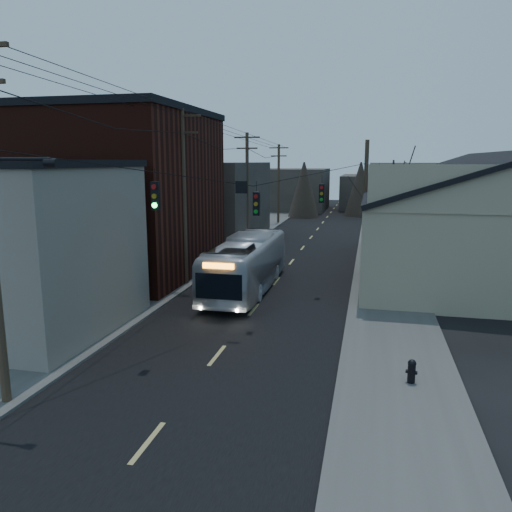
{
  "coord_description": "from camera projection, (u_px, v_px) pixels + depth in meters",
  "views": [
    {
      "loc": [
        5.34,
        -8.8,
        7.16
      ],
      "look_at": [
        0.49,
        12.39,
        3.0
      ],
      "focal_mm": 35.0,
      "sensor_mm": 36.0,
      "label": 1
    }
  ],
  "objects": [
    {
      "name": "ground",
      "position": [
        109.0,
        492.0,
        10.94
      ],
      "size": [
        160.0,
        160.0,
        0.0
      ],
      "primitive_type": "plane",
      "color": "black",
      "rests_on": "ground"
    },
    {
      "name": "road_surface",
      "position": [
        299.0,
        252.0,
        39.66
      ],
      "size": [
        9.0,
        110.0,
        0.02
      ],
      "primitive_type": "cube",
      "color": "black",
      "rests_on": "ground"
    },
    {
      "name": "sidewalk_left",
      "position": [
        221.0,
        248.0,
        41.08
      ],
      "size": [
        4.0,
        110.0,
        0.12
      ],
      "primitive_type": "cube",
      "color": "#474744",
      "rests_on": "ground"
    },
    {
      "name": "sidewalk_right",
      "position": [
        383.0,
        255.0,
        38.23
      ],
      "size": [
        4.0,
        110.0,
        0.12
      ],
      "primitive_type": "cube",
      "color": "#474744",
      "rests_on": "ground"
    },
    {
      "name": "building_clapboard",
      "position": [
        17.0,
        250.0,
        20.87
      ],
      "size": [
        8.0,
        8.0,
        7.0
      ],
      "primitive_type": "cube",
      "color": "slate",
      "rests_on": "ground"
    },
    {
      "name": "building_brick",
      "position": [
        121.0,
        196.0,
        31.34
      ],
      "size": [
        10.0,
        12.0,
        10.0
      ],
      "primitive_type": "cube",
      "color": "black",
      "rests_on": "ground"
    },
    {
      "name": "building_left_far",
      "position": [
        208.0,
        200.0,
        46.83
      ],
      "size": [
        9.0,
        14.0,
        7.0
      ],
      "primitive_type": "cube",
      "color": "#37322C",
      "rests_on": "ground"
    },
    {
      "name": "warehouse",
      "position": [
        493.0,
        233.0,
        31.53
      ],
      "size": [
        16.16,
        20.6,
        7.73
      ],
      "color": "gray",
      "rests_on": "ground"
    },
    {
      "name": "building_far_left",
      "position": [
        292.0,
        189.0,
        73.93
      ],
      "size": [
        10.0,
        12.0,
        6.0
      ],
      "primitive_type": "cube",
      "color": "#37322C",
      "rests_on": "ground"
    },
    {
      "name": "building_far_right",
      "position": [
        382.0,
        192.0,
        75.96
      ],
      "size": [
        12.0,
        14.0,
        5.0
      ],
      "primitive_type": "cube",
      "color": "#37322C",
      "rests_on": "ground"
    },
    {
      "name": "bare_tree",
      "position": [
        390.0,
        225.0,
        27.99
      ],
      "size": [
        0.4,
        0.4,
        7.2
      ],
      "primitive_type": "cone",
      "color": "black",
      "rests_on": "ground"
    },
    {
      "name": "utility_lines",
      "position": [
        243.0,
        194.0,
        33.81
      ],
      "size": [
        11.24,
        45.28,
        10.5
      ],
      "color": "#382B1E",
      "rests_on": "ground"
    },
    {
      "name": "bus",
      "position": [
        247.0,
        264.0,
        27.7
      ],
      "size": [
        2.58,
        10.85,
        3.02
      ],
      "primitive_type": "imported",
      "rotation": [
        0.0,
        0.0,
        3.15
      ],
      "color": "#AFB3BB",
      "rests_on": "ground"
    },
    {
      "name": "parked_car",
      "position": [
        251.0,
        240.0,
        41.76
      ],
      "size": [
        1.62,
        3.97,
        1.28
      ],
      "primitive_type": "imported",
      "rotation": [
        0.0,
        0.0,
        0.07
      ],
      "color": "#B7B9BF",
      "rests_on": "ground"
    },
    {
      "name": "fire_hydrant",
      "position": [
        412.0,
        370.0,
        16.01
      ],
      "size": [
        0.38,
        0.27,
        0.78
      ],
      "rotation": [
        0.0,
        0.0,
        -0.23
      ],
      "color": "black",
      "rests_on": "sidewalk_right"
    }
  ]
}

